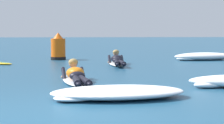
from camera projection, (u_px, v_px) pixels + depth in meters
name	position (u px, v px, depth m)	size (l,w,h in m)	color
ground_plane	(71.00, 61.00, 15.14)	(120.00, 120.00, 0.00)	navy
surfer_near	(76.00, 76.00, 8.63)	(0.80, 2.60, 0.53)	silver
surfer_far	(117.00, 61.00, 13.10)	(0.54, 2.50, 0.55)	white
whitewater_mid_left	(118.00, 93.00, 6.59)	(2.35, 1.23, 0.21)	white
whitewater_mid_right	(204.00, 57.00, 15.37)	(2.55, 1.25, 0.30)	white
channel_marker_buoy	(58.00, 49.00, 15.52)	(0.60, 0.60, 1.08)	#EA5B0F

